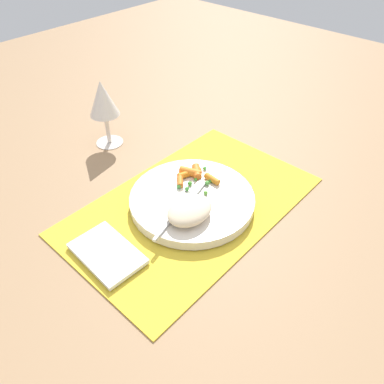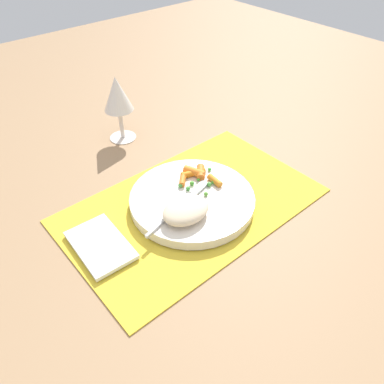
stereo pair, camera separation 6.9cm
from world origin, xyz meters
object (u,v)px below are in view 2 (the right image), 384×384
Objects in this scene: fork at (184,202)px; wine_glass at (117,96)px; plate at (192,200)px; napkin at (101,245)px; carrot_portion at (197,174)px; rice_mound at (186,210)px.

wine_glass is (0.06, 0.31, 0.09)m from fork.
plate is 1.36× the size of fork.
napkin is (-0.23, -0.29, -0.10)m from wine_glass.
napkin is at bearing -175.48° from carrot_portion.
fork reaches higher than napkin.
carrot_portion is at bearing 4.52° from napkin.
rice_mound reaches higher than plate.
fork is 1.13× the size of wine_glass.
wine_glass is at bearing 83.81° from plate.
plate is 2.69× the size of carrot_portion.
wine_glass reaches higher than rice_mound.
plate is at bearing 13.87° from fork.
rice_mound is 0.12m from carrot_portion.
napkin is at bearing -128.74° from wine_glass.
plate is at bearing -5.51° from napkin.
fork is 0.18m from napkin.
carrot_portion reaches higher than napkin.
plate is 0.20m from napkin.
rice_mound is 0.16m from napkin.
rice_mound reaches higher than fork.
fork is (0.02, 0.03, -0.01)m from rice_mound.
carrot_portion is at bearing 38.96° from rice_mound.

